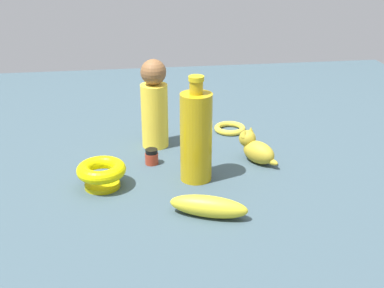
% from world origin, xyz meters
% --- Properties ---
extents(ground, '(2.00, 2.00, 0.00)m').
position_xyz_m(ground, '(0.00, 0.00, 0.00)').
color(ground, '#384C56').
extents(banana, '(0.11, 0.17, 0.05)m').
position_xyz_m(banana, '(0.24, 0.00, 0.02)').
color(banana, gold).
rests_on(banana, ground).
extents(bowl, '(0.11, 0.11, 0.06)m').
position_xyz_m(bowl, '(0.08, -0.22, 0.04)').
color(bowl, '#B9AA0B').
rests_on(bowl, ground).
extents(bottle_tall, '(0.08, 0.08, 0.26)m').
position_xyz_m(bottle_tall, '(0.07, 0.00, 0.11)').
color(bottle_tall, '#B99411').
rests_on(bottle_tall, ground).
extents(person_figure_adult, '(0.09, 0.09, 0.24)m').
position_xyz_m(person_figure_adult, '(-0.15, -0.08, 0.12)').
color(person_figure_adult, yellow).
rests_on(person_figure_adult, ground).
extents(nail_polish_jar, '(0.03, 0.03, 0.04)m').
position_xyz_m(nail_polish_jar, '(-0.03, -0.10, 0.02)').
color(nail_polish_jar, '#A03420').
rests_on(nail_polish_jar, ground).
extents(cat_figurine, '(0.11, 0.10, 0.08)m').
position_xyz_m(cat_figurine, '(-0.01, 0.17, 0.04)').
color(cat_figurine, gold).
rests_on(cat_figurine, ground).
extents(bangle, '(0.09, 0.09, 0.02)m').
position_xyz_m(bangle, '(-0.23, 0.15, 0.01)').
color(bangle, yellow).
rests_on(bangle, ground).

